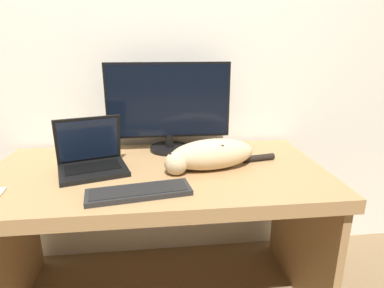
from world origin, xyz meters
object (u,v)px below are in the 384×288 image
object	(u,v)px
monitor	(168,107)
laptop	(91,160)
cat	(209,154)
external_keyboard	(138,192)

from	to	relation	value
monitor	laptop	bearing A→B (deg)	-145.15
laptop	cat	distance (m)	0.54
monitor	external_keyboard	bearing A→B (deg)	-105.16
laptop	external_keyboard	size ratio (longest dim) A/B	0.84
cat	laptop	bearing A→B (deg)	165.35
monitor	cat	distance (m)	0.38
laptop	monitor	bearing A→B (deg)	18.10
monitor	external_keyboard	size ratio (longest dim) A/B	1.56
external_keyboard	cat	distance (m)	0.39
laptop	external_keyboard	world-z (taller)	laptop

